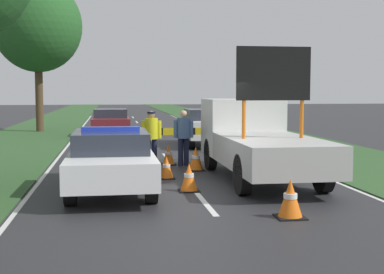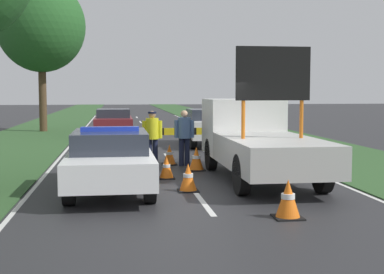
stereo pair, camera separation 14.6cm
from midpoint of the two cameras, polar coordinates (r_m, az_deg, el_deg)
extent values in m
plane|color=#28282B|center=(12.24, 0.08, -5.90)|extent=(160.00, 160.00, 0.00)
cube|color=silver|center=(11.26, 0.87, -6.84)|extent=(0.12, 2.79, 0.01)
cube|color=silver|center=(18.34, -2.87, -2.27)|extent=(0.12, 2.79, 0.01)
cube|color=silver|center=(25.51, -4.51, -0.25)|extent=(0.12, 2.79, 0.01)
cube|color=silver|center=(32.72, -5.43, 0.88)|extent=(0.12, 2.79, 0.01)
cube|color=silver|center=(39.93, -6.01, 1.60)|extent=(0.12, 2.79, 0.01)
cube|color=silver|center=(47.15, -6.42, 2.10)|extent=(0.12, 2.79, 0.01)
cube|color=silver|center=(22.99, -13.32, -0.94)|extent=(0.10, 55.60, 0.01)
cube|color=silver|center=(23.57, 4.99, -0.68)|extent=(0.10, 55.60, 0.01)
cube|color=#2D5128|center=(32.25, -16.16, 0.67)|extent=(4.48, 120.00, 0.03)
cube|color=#2D5128|center=(32.92, 5.23, 0.93)|extent=(4.48, 120.00, 0.03)
cube|color=white|center=(12.47, -8.96, -2.74)|extent=(1.87, 4.87, 0.57)
cube|color=#282D38|center=(12.27, -9.00, -0.45)|extent=(1.64, 2.24, 0.46)
cylinder|color=black|center=(14.03, -12.24, -3.11)|extent=(0.24, 0.73, 0.73)
cylinder|color=black|center=(14.02, -5.59, -3.02)|extent=(0.24, 0.73, 0.73)
cylinder|color=black|center=(11.06, -13.21, -5.28)|extent=(0.24, 0.73, 0.73)
cylinder|color=black|center=(11.05, -4.75, -5.17)|extent=(0.24, 0.73, 0.73)
cube|color=#1E38C6|center=(12.24, -9.02, 0.86)|extent=(1.31, 0.24, 0.10)
cube|color=#193399|center=(12.47, -8.97, -2.61)|extent=(1.88, 3.99, 0.10)
cube|color=black|center=(14.93, -8.91, -1.70)|extent=(1.03, 0.08, 0.34)
cube|color=white|center=(15.75, 5.08, 1.13)|extent=(2.12, 1.92, 1.61)
cube|color=#232833|center=(16.65, 4.32, 2.34)|extent=(1.80, 0.04, 0.71)
cube|color=#B2B2AD|center=(12.88, 8.26, -1.73)|extent=(2.12, 4.14, 0.72)
cylinder|color=#D16619|center=(12.62, 5.21, 1.86)|extent=(0.09, 0.09, 0.90)
cylinder|color=#D16619|center=(13.04, 11.30, 1.88)|extent=(0.09, 0.09, 0.90)
cube|color=black|center=(12.80, 8.37, 6.71)|extent=(1.78, 0.12, 1.26)
cylinder|color=black|center=(15.63, 1.72, -1.84)|extent=(0.24, 0.92, 0.92)
cylinder|color=black|center=(16.07, 8.31, -1.70)|extent=(0.24, 0.92, 0.92)
cylinder|color=black|center=(11.89, 5.07, -4.00)|extent=(0.24, 0.92, 0.92)
cylinder|color=black|center=(12.47, 13.49, -3.71)|extent=(0.24, 0.92, 0.92)
cylinder|color=black|center=(17.29, -5.81, -1.28)|extent=(0.07, 0.07, 0.88)
cylinder|color=black|center=(17.60, 2.48, -1.15)|extent=(0.07, 0.07, 0.88)
cube|color=yellow|center=(17.24, -6.00, 0.54)|extent=(0.53, 0.08, 0.22)
cube|color=black|center=(17.27, -4.25, 0.56)|extent=(0.53, 0.08, 0.22)
cube|color=yellow|center=(17.32, -2.50, 0.59)|extent=(0.53, 0.08, 0.22)
cube|color=black|center=(17.39, -0.77, 0.61)|extent=(0.53, 0.08, 0.22)
cube|color=yellow|center=(17.47, 0.96, 0.63)|extent=(0.53, 0.08, 0.22)
cube|color=black|center=(17.56, 2.66, 0.64)|extent=(0.53, 0.08, 0.22)
cylinder|color=#191E38|center=(16.34, -4.90, -1.69)|extent=(0.16, 0.16, 0.85)
cylinder|color=#191E38|center=(16.35, -4.29, -1.68)|extent=(0.16, 0.16, 0.85)
cylinder|color=yellow|center=(16.27, -4.61, 0.90)|extent=(0.39, 0.39, 0.63)
cylinder|color=yellow|center=(16.26, -5.46, 0.78)|extent=(0.13, 0.13, 0.54)
cylinder|color=yellow|center=(16.29, -3.76, 0.80)|extent=(0.13, 0.13, 0.54)
sphere|color=#A57A5B|center=(16.25, -4.62, 2.40)|extent=(0.22, 0.22, 0.22)
cylinder|color=#141933|center=(16.25, -4.62, 2.61)|extent=(0.25, 0.25, 0.05)
cylinder|color=#191E38|center=(16.46, -1.47, -1.61)|extent=(0.16, 0.16, 0.85)
cylinder|color=#191E38|center=(16.48, -0.87, -1.60)|extent=(0.16, 0.16, 0.85)
cylinder|color=#4C6B9E|center=(16.40, -1.18, 0.98)|extent=(0.39, 0.39, 0.64)
cylinder|color=#4C6B9E|center=(16.37, -2.02, 0.86)|extent=(0.13, 0.13, 0.54)
cylinder|color=#4C6B9E|center=(16.43, -0.33, 0.88)|extent=(0.13, 0.13, 0.54)
sphere|color=tan|center=(16.38, -1.18, 2.48)|extent=(0.22, 0.22, 0.22)
cube|color=black|center=(15.57, 0.14, -3.52)|extent=(0.50, 0.50, 0.03)
cone|color=orange|center=(15.52, 0.14, -2.26)|extent=(0.42, 0.42, 0.66)
cylinder|color=white|center=(15.52, 0.14, -2.14)|extent=(0.24, 0.24, 0.09)
cube|color=black|center=(16.75, -2.77, -2.92)|extent=(0.46, 0.46, 0.03)
cone|color=orange|center=(16.71, -2.77, -1.85)|extent=(0.39, 0.39, 0.60)
cylinder|color=white|center=(16.71, -2.77, -1.75)|extent=(0.22, 0.22, 0.08)
cube|color=black|center=(14.13, -3.03, -4.39)|extent=(0.43, 0.43, 0.03)
cone|color=orange|center=(14.08, -3.04, -3.20)|extent=(0.36, 0.36, 0.56)
cylinder|color=white|center=(14.08, -3.04, -3.09)|extent=(0.21, 0.21, 0.08)
cube|color=black|center=(12.34, -0.67, -5.74)|extent=(0.47, 0.47, 0.03)
cone|color=orange|center=(12.29, -0.67, -4.26)|extent=(0.40, 0.40, 0.62)
cylinder|color=white|center=(12.28, -0.67, -4.11)|extent=(0.23, 0.23, 0.09)
cube|color=black|center=(9.97, 10.00, -8.41)|extent=(0.52, 0.52, 0.03)
cone|color=orange|center=(9.89, 10.03, -6.40)|extent=(0.44, 0.44, 0.68)
cylinder|color=white|center=(9.88, 10.03, -6.21)|extent=(0.25, 0.25, 0.10)
cube|color=silver|center=(22.60, 1.27, 0.98)|extent=(1.87, 4.20, 0.71)
cube|color=#282D38|center=(22.45, 1.33, 2.43)|extent=(1.64, 1.93, 0.44)
cylinder|color=black|center=(23.79, -1.20, 0.32)|extent=(0.24, 0.78, 0.78)
cylinder|color=black|center=(24.06, 2.65, 0.37)|extent=(0.24, 0.78, 0.78)
cylinder|color=black|center=(21.22, -0.29, -0.23)|extent=(0.24, 0.78, 0.78)
cylinder|color=black|center=(21.52, 4.00, -0.18)|extent=(0.24, 0.78, 0.78)
cube|color=maroon|center=(27.53, -8.83, 1.49)|extent=(1.86, 4.06, 0.57)
cube|color=#282D38|center=(27.39, -8.84, 2.52)|extent=(1.64, 1.87, 0.43)
cylinder|color=black|center=(28.82, -10.43, 1.06)|extent=(0.24, 0.79, 0.79)
cylinder|color=black|center=(28.82, -7.20, 1.10)|extent=(0.24, 0.79, 0.79)
cylinder|color=black|center=(26.31, -10.59, 0.69)|extent=(0.24, 0.79, 0.79)
cylinder|color=black|center=(26.30, -7.06, 0.74)|extent=(0.24, 0.79, 0.79)
cylinder|color=#4C3823|center=(31.34, -16.11, 4.26)|extent=(0.43, 0.43, 4.09)
ellipsoid|color=#235623|center=(31.55, -16.28, 11.33)|extent=(4.90, 4.90, 5.15)
camera|label=1|loc=(0.07, -90.30, -0.03)|focal=50.00mm
camera|label=2|loc=(0.07, 89.70, 0.03)|focal=50.00mm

